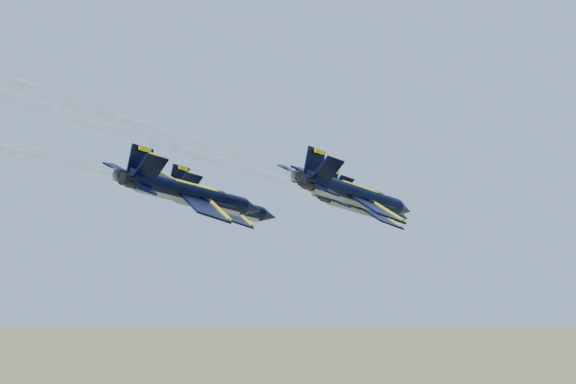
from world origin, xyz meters
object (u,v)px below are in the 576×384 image
at_px(jet_slot, 192,194).
at_px(jet_right, 356,195).
at_px(jet_left, 221,204).
at_px(jet_lead, 364,205).

bearing_deg(jet_slot, jet_right, 50.05).
bearing_deg(jet_slot, jet_left, 129.57).
xyz_separation_m(jet_left, jet_slot, (6.33, -16.25, 0.00)).
distance_m(jet_right, jet_slot, 16.72).
bearing_deg(jet_lead, jet_slot, -88.63).
xyz_separation_m(jet_lead, jet_right, (5.99, -18.21, 0.00)).
relative_size(jet_right, jet_slot, 1.00).
relative_size(jet_left, jet_slot, 1.00).
height_order(jet_lead, jet_slot, same).
height_order(jet_lead, jet_left, same).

